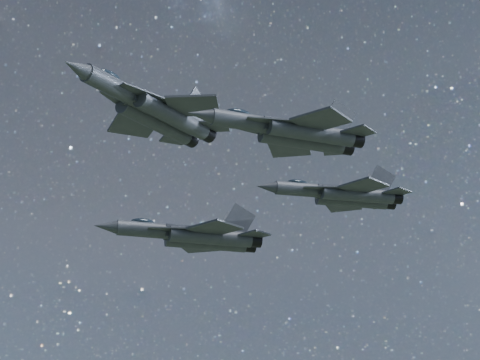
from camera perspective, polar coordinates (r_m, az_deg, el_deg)
jet_lead at (r=68.54m, az=-6.17°, el=4.96°), size 17.31×11.45×4.42m
jet_left at (r=92.01m, az=-3.22°, el=-3.98°), size 20.02×13.54×5.04m
jet_right at (r=64.12m, az=3.78°, el=3.44°), size 15.33×10.55×3.85m
jet_slot at (r=92.16m, az=7.33°, el=-1.03°), size 17.60×11.75×4.46m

